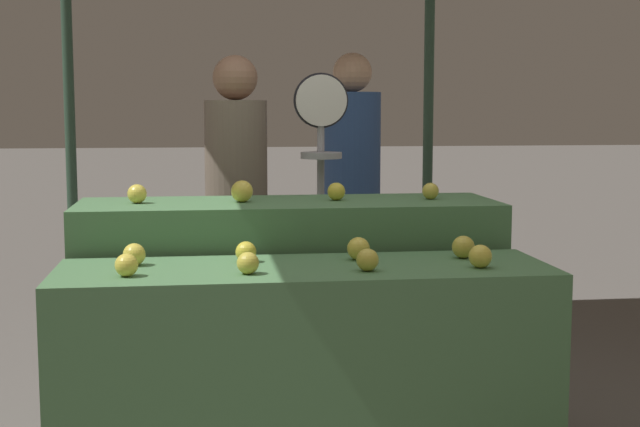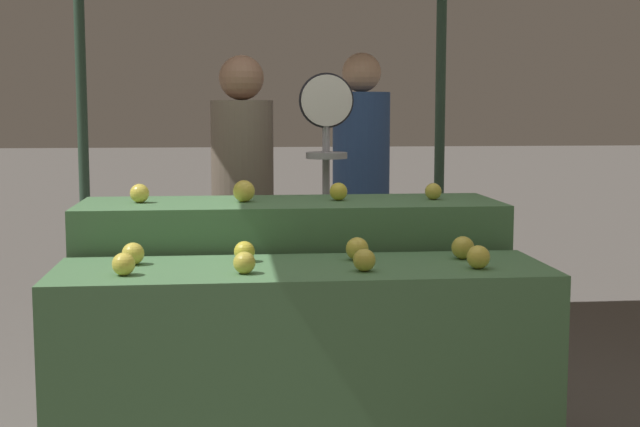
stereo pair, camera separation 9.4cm
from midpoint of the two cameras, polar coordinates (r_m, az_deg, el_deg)
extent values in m
cylinder|color=#33513D|center=(6.14, -16.15, 5.94)|extent=(0.07, 0.07, 2.76)
cylinder|color=#33513D|center=(6.26, 6.52, 6.18)|extent=(0.07, 0.07, 2.76)
cube|color=#4C7A4C|center=(3.22, -1.79, -11.22)|extent=(1.73, 0.55, 0.89)
cube|color=#4C7A4C|center=(3.77, -2.72, -7.21)|extent=(1.73, 0.55, 1.06)
sphere|color=yellow|center=(3.00, -13.16, -3.24)|extent=(0.08, 0.08, 0.08)
sphere|color=gold|center=(2.98, -5.54, -3.18)|extent=(0.07, 0.07, 0.07)
sphere|color=gold|center=(3.02, 2.17, -2.98)|extent=(0.08, 0.08, 0.08)
sphere|color=yellow|center=(3.12, 9.38, -2.72)|extent=(0.08, 0.08, 0.08)
sphere|color=yellow|center=(3.20, -12.63, -2.58)|extent=(0.08, 0.08, 0.08)
sphere|color=gold|center=(3.21, -5.60, -2.46)|extent=(0.08, 0.08, 0.08)
sphere|color=yellow|center=(3.24, 1.65, -2.26)|extent=(0.08, 0.08, 0.08)
sphere|color=gold|center=(3.31, 8.36, -2.14)|extent=(0.08, 0.08, 0.08)
sphere|color=yellow|center=(3.68, -12.35, 1.24)|extent=(0.08, 0.08, 0.08)
sphere|color=yellow|center=(3.66, -5.75, 1.42)|extent=(0.09, 0.09, 0.09)
sphere|color=gold|center=(3.71, 0.33, 1.42)|extent=(0.07, 0.07, 0.07)
sphere|color=gold|center=(3.78, 6.38, 1.44)|extent=(0.07, 0.07, 0.07)
cylinder|color=#99999E|center=(4.36, -0.57, -2.32)|extent=(0.04, 0.04, 1.50)
cylinder|color=black|center=(4.30, -0.58, 7.25)|extent=(0.26, 0.01, 0.26)
cylinder|color=silver|center=(4.29, -0.55, 7.25)|extent=(0.25, 0.02, 0.25)
cylinder|color=#99999E|center=(4.29, -0.55, 4.68)|extent=(0.01, 0.01, 0.14)
cylinder|color=#99999E|center=(4.30, -0.55, 3.74)|extent=(0.20, 0.20, 0.03)
cube|color=#2D2D38|center=(4.60, -5.87, -6.38)|extent=(0.27, 0.23, 0.79)
cylinder|color=#756656|center=(4.49, -5.98, 2.83)|extent=(0.41, 0.41, 0.69)
sphere|color=#936B51|center=(4.48, -6.06, 8.64)|extent=(0.22, 0.22, 0.22)
cube|color=#2D2D38|center=(5.43, 1.54, -4.17)|extent=(0.29, 0.22, 0.82)
cylinder|color=#2D4C84|center=(5.33, 1.56, 3.94)|extent=(0.43, 0.43, 0.71)
sphere|color=tan|center=(5.33, 1.58, 9.01)|extent=(0.23, 0.23, 0.23)
camera|label=1|loc=(0.05, -90.79, -0.09)|focal=50.00mm
camera|label=2|loc=(0.05, 89.21, 0.09)|focal=50.00mm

